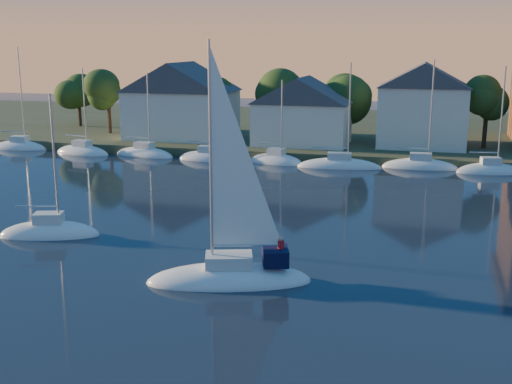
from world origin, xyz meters
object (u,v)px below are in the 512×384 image
at_px(clubhouse_west, 181,99).
at_px(clubhouse_centre, 303,110).
at_px(clubhouse_east, 423,104).
at_px(drifting_sailboat_left, 50,235).
at_px(hero_sailboat, 232,272).

bearing_deg(clubhouse_west, clubhouse_centre, -3.58).
bearing_deg(clubhouse_east, drifting_sailboat_left, -120.37).
bearing_deg(clubhouse_west, clubhouse_east, 1.91).
bearing_deg(clubhouse_centre, drifting_sailboat_left, -104.40).
relative_size(clubhouse_east, drifting_sailboat_left, 0.97).
distance_m(clubhouse_west, drifting_sailboat_left, 40.82).
bearing_deg(clubhouse_centre, hero_sailboat, -83.83).
distance_m(hero_sailboat, drifting_sailboat_left, 15.61).
relative_size(clubhouse_east, hero_sailboat, 0.73).
relative_size(clubhouse_centre, clubhouse_east, 1.10).
bearing_deg(clubhouse_east, hero_sailboat, -101.35).
bearing_deg(clubhouse_west, hero_sailboat, -65.25).
bearing_deg(drifting_sailboat_left, clubhouse_centre, 57.92).
bearing_deg(hero_sailboat, clubhouse_east, -118.95).
distance_m(clubhouse_east, drifting_sailboat_left, 47.83).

